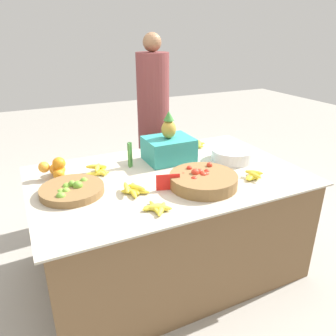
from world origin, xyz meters
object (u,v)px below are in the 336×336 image
(lime_bowl, at_px, (72,190))
(vendor_person, at_px, (154,133))
(tomato_basket, at_px, (203,180))
(metal_bowl, at_px, (232,155))
(produce_crate, at_px, (169,147))
(price_sign, at_px, (168,182))

(lime_bowl, distance_m, vendor_person, 1.28)
(tomato_basket, xyz_separation_m, metal_bowl, (0.43, 0.28, 0.00))
(metal_bowl, height_order, produce_crate, produce_crate)
(metal_bowl, relative_size, price_sign, 2.20)
(vendor_person, bearing_deg, lime_bowl, -135.38)
(produce_crate, bearing_deg, tomato_basket, -90.04)
(produce_crate, xyz_separation_m, vendor_person, (0.16, 0.65, -0.09))
(produce_crate, bearing_deg, vendor_person, 76.41)
(lime_bowl, distance_m, price_sign, 0.57)
(price_sign, bearing_deg, lime_bowl, 175.93)
(tomato_basket, xyz_separation_m, produce_crate, (0.00, 0.49, 0.06))
(price_sign, relative_size, vendor_person, 0.09)
(vendor_person, bearing_deg, price_sign, -108.83)
(price_sign, distance_m, produce_crate, 0.49)
(lime_bowl, height_order, tomato_basket, tomato_basket)
(metal_bowl, height_order, price_sign, price_sign)
(lime_bowl, distance_m, produce_crate, 0.79)
(lime_bowl, relative_size, metal_bowl, 1.21)
(lime_bowl, distance_m, tomato_basket, 0.79)
(price_sign, relative_size, produce_crate, 0.38)
(lime_bowl, height_order, metal_bowl, metal_bowl)
(produce_crate, height_order, vendor_person, vendor_person)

